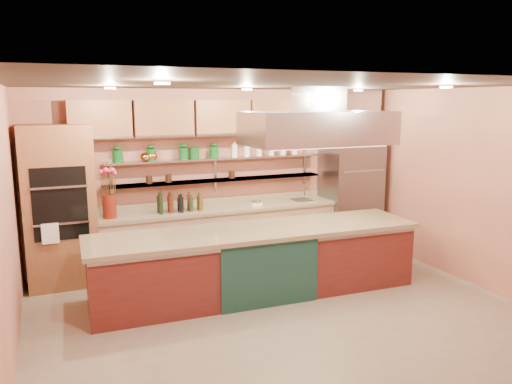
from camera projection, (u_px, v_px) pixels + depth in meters
name	position (u px, v px, depth m)	size (l,w,h in m)	color
floor	(284.00, 316.00, 6.19)	(6.00, 5.00, 0.02)	gray
ceiling	(286.00, 84.00, 5.68)	(6.00, 5.00, 0.02)	black
wall_back	(218.00, 176.00, 8.19)	(6.00, 0.04, 2.80)	#B86E57
wall_front	(435.00, 269.00, 3.67)	(6.00, 0.04, 2.80)	#B86E57
wall_left	(4.00, 230.00, 4.78)	(0.04, 5.00, 2.80)	#B86E57
wall_right	(474.00, 188.00, 7.08)	(0.04, 5.00, 2.80)	#B86E57
oven_stack	(60.00, 207.00, 7.01)	(0.95, 0.64, 2.30)	brown
refrigerator	(350.00, 190.00, 8.83)	(0.95, 0.72, 2.10)	slate
back_counter	(221.00, 236.00, 8.07)	(3.84, 0.64, 0.93)	tan
wall_shelf_lower	(217.00, 180.00, 8.07)	(3.60, 0.26, 0.03)	#A4A7AB
wall_shelf_upper	(217.00, 159.00, 8.00)	(3.60, 0.26, 0.03)	#A4A7AB
upper_cabinets	(220.00, 118.00, 7.86)	(4.60, 0.36, 0.55)	brown
range_hood	(318.00, 128.00, 6.80)	(2.00, 1.00, 0.45)	#A4A7AB
ceiling_downlights	(279.00, 88.00, 5.86)	(4.00, 2.80, 0.02)	#FFE5A5
island	(257.00, 262.00, 6.78)	(4.40, 0.96, 0.92)	maroon
flower_vase	(110.00, 206.00, 7.25)	(0.19, 0.19, 0.34)	#5F170E
oil_bottle_cluster	(180.00, 204.00, 7.66)	(0.74, 0.21, 0.24)	black
kitchen_scale	(256.00, 202.00, 8.16)	(0.17, 0.13, 0.09)	white
bar_faucet	(304.00, 194.00, 8.60)	(0.03, 0.03, 0.20)	silver
copper_kettle	(145.00, 157.00, 7.55)	(0.16, 0.16, 0.13)	#B46629
green_canister	(194.00, 153.00, 7.84)	(0.15, 0.15, 0.18)	#0F4818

